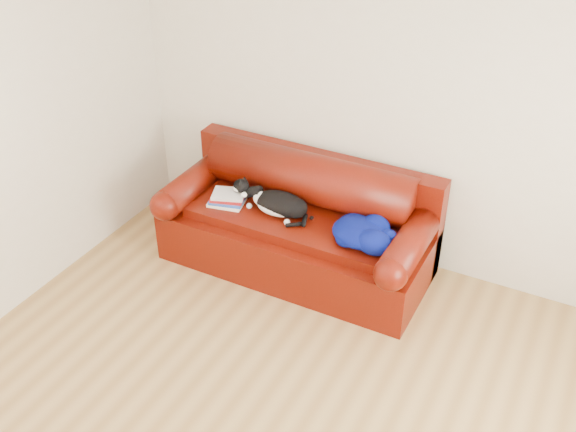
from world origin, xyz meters
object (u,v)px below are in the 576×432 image
at_px(sofa_base, 296,241).
at_px(book_stack, 228,198).
at_px(cat, 280,204).
at_px(blanket, 363,232).

height_order(sofa_base, book_stack, book_stack).
distance_m(cat, blanket, 0.71).
relative_size(cat, blanket, 1.13).
distance_m(book_stack, blanket, 1.14).
bearing_deg(book_stack, blanket, 1.40).
height_order(book_stack, blanket, blanket).
relative_size(sofa_base, blanket, 3.86).
relative_size(book_stack, cat, 0.50).
bearing_deg(blanket, book_stack, -178.60).
bearing_deg(blanket, sofa_base, 170.86).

